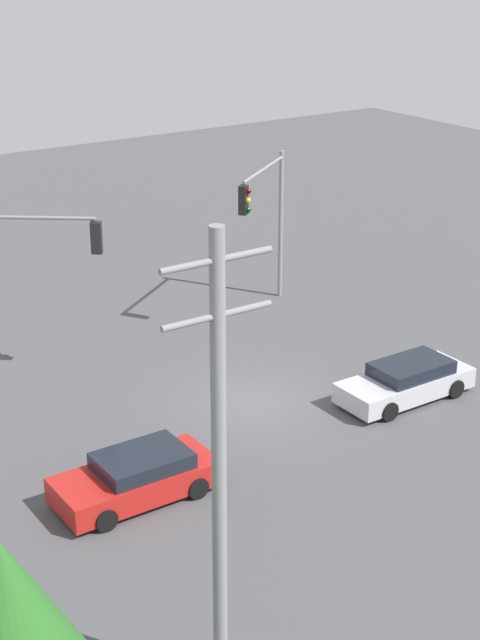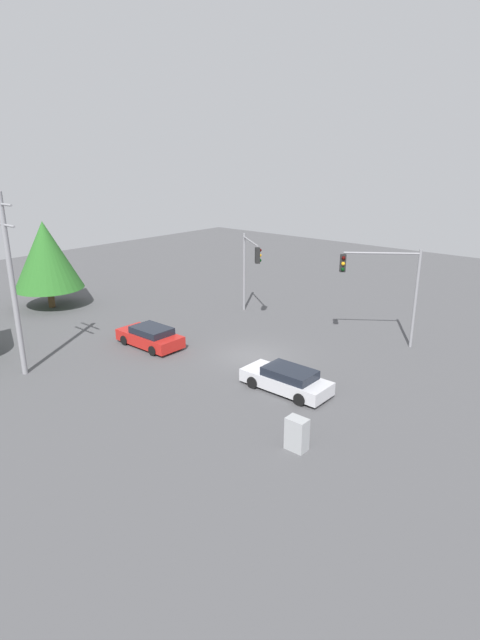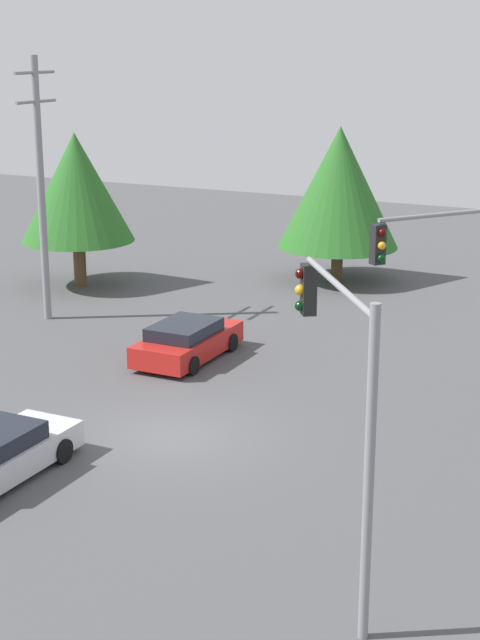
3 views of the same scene
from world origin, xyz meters
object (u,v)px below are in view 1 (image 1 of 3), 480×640
sedan_silver (406,381)px  traffic_signal_main (28,264)px  traffic_signal_cross (267,209)px  sedan_red (137,477)px

sedan_silver → traffic_signal_main: size_ratio=0.79×
traffic_signal_main → traffic_signal_cross: (9.96, 0.65, 0.17)m
sedan_red → sedan_silver: 10.01m
sedan_silver → traffic_signal_cross: 9.59m
traffic_signal_main → traffic_signal_cross: size_ratio=0.96×
traffic_signal_main → sedan_red: bearing=-58.2°
sedan_red → traffic_signal_cross: 14.64m
traffic_signal_main → traffic_signal_cross: 9.98m
sedan_red → traffic_signal_cross: traffic_signal_cross is taller
traffic_signal_main → sedan_silver: bearing=-4.6°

